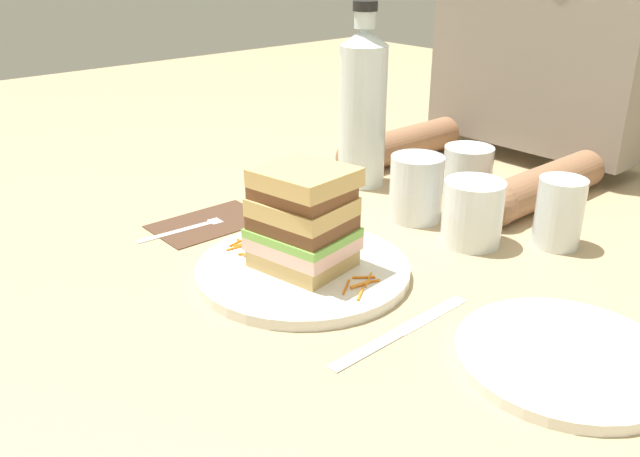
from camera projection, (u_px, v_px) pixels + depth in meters
name	position (u px, v px, depth m)	size (l,w,h in m)	color
ground_plane	(313.00, 280.00, 0.79)	(3.00, 3.00, 0.00)	tan
main_plate	(301.00, 271.00, 0.80)	(0.26, 0.26, 0.01)	white
sandwich	(301.00, 220.00, 0.77)	(0.12, 0.11, 0.12)	tan
carrot_shred_0	(259.00, 240.00, 0.86)	(0.00, 0.00, 0.03)	orange
carrot_shred_1	(254.00, 253.00, 0.82)	(0.00, 0.00, 0.03)	orange
carrot_shred_2	(236.00, 243.00, 0.85)	(0.00, 0.00, 0.02)	orange
carrot_shred_3	(255.00, 246.00, 0.84)	(0.00, 0.00, 0.02)	orange
carrot_shred_4	(253.00, 251.00, 0.83)	(0.00, 0.00, 0.03)	orange
carrot_shred_5	(245.00, 243.00, 0.85)	(0.00, 0.00, 0.03)	orange
carrot_shred_6	(249.00, 254.00, 0.82)	(0.00, 0.00, 0.03)	orange
carrot_shred_7	(237.00, 247.00, 0.84)	(0.00, 0.00, 0.03)	orange
carrot_shred_8	(242.00, 244.00, 0.85)	(0.00, 0.00, 0.02)	orange
carrot_shred_9	(252.00, 241.00, 0.85)	(0.00, 0.00, 0.02)	orange
carrot_shred_10	(371.00, 282.00, 0.75)	(0.00, 0.00, 0.02)	orange
carrot_shred_11	(348.00, 286.00, 0.75)	(0.00, 0.00, 0.03)	orange
carrot_shred_12	(360.00, 285.00, 0.75)	(0.00, 0.00, 0.02)	orange
carrot_shred_13	(364.00, 277.00, 0.76)	(0.00, 0.00, 0.03)	orange
carrot_shred_14	(368.00, 280.00, 0.76)	(0.00, 0.00, 0.03)	orange
carrot_shred_15	(359.00, 295.00, 0.73)	(0.00, 0.00, 0.03)	orange
napkin_dark	(210.00, 222.00, 0.95)	(0.10, 0.16, 0.00)	#4C3323
fork	(196.00, 224.00, 0.93)	(0.03, 0.17, 0.00)	silver
knife	(398.00, 332.00, 0.68)	(0.02, 0.20, 0.00)	silver
juice_glass	(472.00, 215.00, 0.87)	(0.08, 0.08, 0.09)	white
water_bottle	(363.00, 106.00, 1.05)	(0.08, 0.08, 0.29)	silver
empty_tumbler_0	(468.00, 171.00, 1.04)	(0.08, 0.08, 0.08)	silver
empty_tumbler_1	(559.00, 213.00, 0.86)	(0.06, 0.06, 0.09)	silver
empty_tumbler_2	(416.00, 188.00, 0.94)	(0.08, 0.08, 0.09)	silver
side_plate	(566.00, 357.00, 0.63)	(0.21, 0.21, 0.01)	white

